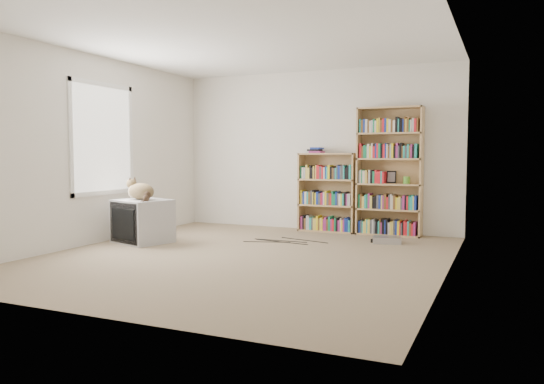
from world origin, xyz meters
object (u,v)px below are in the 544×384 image
at_px(bookcase_tall, 390,175).
at_px(crt_tv, 143,221).
at_px(cat, 141,194).
at_px(bookcase_short, 328,196).
at_px(dvd_player, 387,240).

bearing_deg(bookcase_tall, crt_tv, -145.31).
bearing_deg(crt_tv, cat, -69.30).
relative_size(cat, bookcase_short, 0.48).
distance_m(cat, bookcase_short, 2.84).
xyz_separation_m(cat, dvd_player, (3.03, 1.32, -0.62)).
distance_m(bookcase_short, dvd_player, 1.39).
relative_size(bookcase_tall, bookcase_short, 1.55).
height_order(cat, bookcase_tall, bookcase_tall).
bearing_deg(cat, bookcase_short, 60.43).
height_order(cat, bookcase_short, bookcase_short).
distance_m(crt_tv, dvd_player, 3.30).
distance_m(bookcase_tall, dvd_player, 1.12).
distance_m(crt_tv, cat, 0.38).
bearing_deg(bookcase_tall, dvd_player, -80.51).
height_order(bookcase_short, dvd_player, bookcase_short).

